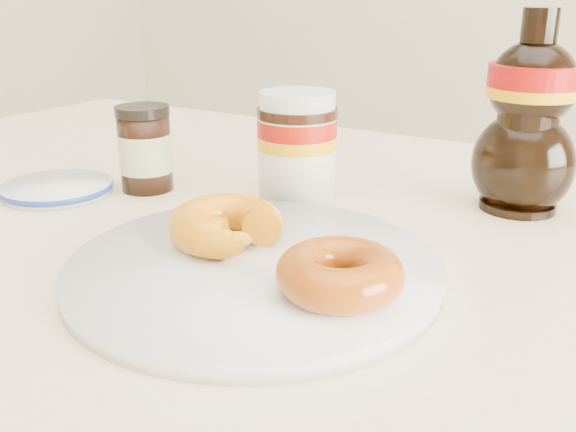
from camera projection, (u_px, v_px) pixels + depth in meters
The scene contains 8 objects.
dining_table at pixel (285, 323), 0.60m from camera, with size 1.40×0.90×0.75m.
plate at pixel (254, 268), 0.49m from camera, with size 0.29×0.29×0.01m.
donut_bitten at pixel (226, 225), 0.52m from camera, with size 0.09×0.09×0.03m, color orange.
donut_whole at pixel (340, 273), 0.43m from camera, with size 0.09×0.09×0.03m, color #953D09.
nutella_jar at pixel (297, 143), 0.65m from camera, with size 0.08×0.08×0.11m.
syrup_bottle at pixel (529, 113), 0.62m from camera, with size 0.10×0.08×0.19m, color black, non-canonical shape.
dark_jar at pixel (145, 149), 0.70m from camera, with size 0.06×0.06×0.09m.
blue_rim_saucer at pixel (57, 188), 0.69m from camera, with size 0.12×0.12×0.01m.
Camera 1 is at (0.28, -0.35, 0.96)m, focal length 40.00 mm.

